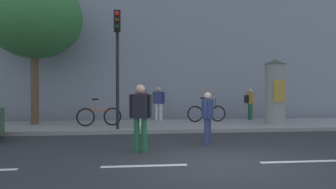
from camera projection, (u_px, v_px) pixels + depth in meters
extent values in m
plane|color=#2B2B2D|center=(224.00, 164.00, 7.19)|extent=(80.00, 80.00, 0.00)
cube|color=gray|center=(177.00, 125.00, 14.13)|extent=(36.00, 4.00, 0.15)
cube|color=silver|center=(144.00, 166.00, 6.98)|extent=(1.80, 0.16, 0.01)
cube|color=silver|center=(300.00, 162.00, 7.39)|extent=(1.80, 0.16, 0.01)
cube|color=gray|center=(164.00, 12.00, 19.01)|extent=(36.00, 5.00, 11.97)
cylinder|color=black|center=(117.00, 81.00, 12.18)|extent=(0.12, 0.12, 3.52)
cube|color=black|center=(117.00, 21.00, 11.97)|extent=(0.24, 0.24, 0.75)
sphere|color=red|center=(117.00, 14.00, 11.83)|extent=(0.16, 0.16, 0.16)
sphere|color=#3C2906|center=(117.00, 20.00, 11.84)|extent=(0.16, 0.16, 0.16)
sphere|color=#07330F|center=(117.00, 27.00, 11.84)|extent=(0.16, 0.16, 0.16)
cylinder|color=gray|center=(275.00, 94.00, 14.10)|extent=(0.82, 0.82, 2.52)
cone|color=#334C33|center=(275.00, 62.00, 14.08)|extent=(0.90, 0.90, 0.20)
cube|color=#B78C33|center=(279.00, 91.00, 13.68)|extent=(0.49, 0.02, 0.90)
cylinder|color=brown|center=(35.00, 91.00, 13.88)|extent=(0.31, 0.31, 2.74)
ellipsoid|color=#337238|center=(34.00, 18.00, 13.84)|extent=(3.92, 3.92, 3.33)
cylinder|color=navy|center=(206.00, 132.00, 9.54)|extent=(0.14, 0.14, 0.77)
cylinder|color=navy|center=(209.00, 131.00, 9.73)|extent=(0.14, 0.14, 0.77)
cube|color=navy|center=(208.00, 109.00, 9.62)|extent=(0.42, 0.47, 0.54)
cylinder|color=navy|center=(205.00, 109.00, 9.40)|extent=(0.09, 0.09, 0.52)
cylinder|color=navy|center=(210.00, 108.00, 9.85)|extent=(0.09, 0.09, 0.52)
sphere|color=beige|center=(208.00, 96.00, 9.62)|extent=(0.21, 0.21, 0.21)
cylinder|color=#1E5938|center=(144.00, 135.00, 8.44)|extent=(0.14, 0.14, 0.87)
cylinder|color=#1E5938|center=(137.00, 135.00, 8.45)|extent=(0.14, 0.14, 0.87)
cube|color=black|center=(140.00, 106.00, 8.43)|extent=(0.43, 0.32, 0.62)
cylinder|color=black|center=(150.00, 106.00, 8.41)|extent=(0.09, 0.09, 0.59)
cylinder|color=black|center=(131.00, 106.00, 8.46)|extent=(0.09, 0.09, 0.59)
sphere|color=tan|center=(140.00, 89.00, 8.43)|extent=(0.24, 0.24, 0.24)
cylinder|color=silver|center=(143.00, 116.00, 13.14)|extent=(0.14, 0.14, 0.84)
cylinder|color=silver|center=(139.00, 116.00, 12.99)|extent=(0.14, 0.14, 0.84)
cube|color=#724C84|center=(141.00, 97.00, 13.06)|extent=(0.45, 0.44, 0.60)
cylinder|color=#724C84|center=(145.00, 97.00, 13.24)|extent=(0.09, 0.09, 0.57)
cylinder|color=#724C84|center=(137.00, 97.00, 12.87)|extent=(0.09, 0.09, 0.57)
sphere|color=brown|center=(141.00, 87.00, 13.05)|extent=(0.23, 0.23, 0.23)
cube|color=maroon|center=(144.00, 98.00, 12.94)|extent=(0.31, 0.31, 0.36)
cylinder|color=silver|center=(161.00, 112.00, 15.54)|extent=(0.14, 0.14, 0.79)
cylinder|color=silver|center=(157.00, 112.00, 15.65)|extent=(0.14, 0.14, 0.79)
cube|color=navy|center=(159.00, 98.00, 15.58)|extent=(0.51, 0.45, 0.56)
cylinder|color=navy|center=(164.00, 98.00, 15.46)|extent=(0.09, 0.09, 0.53)
cylinder|color=navy|center=(154.00, 98.00, 15.71)|extent=(0.09, 0.09, 0.53)
sphere|color=tan|center=(159.00, 89.00, 15.58)|extent=(0.21, 0.21, 0.21)
cube|color=#1E5938|center=(161.00, 98.00, 15.74)|extent=(0.32, 0.29, 0.36)
cylinder|color=#1E5938|center=(251.00, 112.00, 15.87)|extent=(0.14, 0.14, 0.75)
cylinder|color=#1E5938|center=(249.00, 112.00, 16.08)|extent=(0.14, 0.14, 0.75)
cube|color=#B78C33|center=(250.00, 98.00, 15.97)|extent=(0.24, 0.42, 0.53)
cylinder|color=#B78C33|center=(252.00, 99.00, 15.71)|extent=(0.09, 0.09, 0.51)
cylinder|color=#B78C33|center=(248.00, 98.00, 16.22)|extent=(0.09, 0.09, 0.51)
sphere|color=tan|center=(250.00, 91.00, 15.96)|extent=(0.20, 0.20, 0.20)
cube|color=black|center=(247.00, 99.00, 15.95)|extent=(0.16, 0.28, 0.36)
torus|color=black|center=(195.00, 114.00, 14.88)|extent=(0.72, 0.10, 0.72)
torus|color=black|center=(218.00, 114.00, 15.06)|extent=(0.72, 0.10, 0.72)
cylinder|color=navy|center=(207.00, 108.00, 14.97)|extent=(0.95, 0.09, 0.04)
cylinder|color=navy|center=(203.00, 104.00, 14.94)|extent=(0.04, 0.04, 0.45)
cylinder|color=navy|center=(216.00, 104.00, 15.04)|extent=(0.04, 0.04, 0.50)
cube|color=black|center=(203.00, 98.00, 14.93)|extent=(0.25, 0.11, 0.06)
torus|color=black|center=(86.00, 117.00, 13.12)|extent=(0.72, 0.19, 0.72)
torus|color=black|center=(113.00, 117.00, 13.43)|extent=(0.72, 0.19, 0.72)
cylinder|color=#D85919|center=(99.00, 111.00, 13.27)|extent=(0.94, 0.21, 0.04)
cylinder|color=#D85919|center=(95.00, 106.00, 13.22)|extent=(0.04, 0.04, 0.45)
cylinder|color=#D85919|center=(110.00, 105.00, 13.39)|extent=(0.04, 0.04, 0.50)
cube|color=black|center=(95.00, 99.00, 13.22)|extent=(0.25, 0.14, 0.06)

